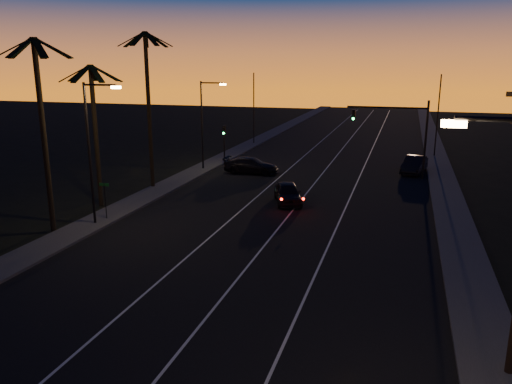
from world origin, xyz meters
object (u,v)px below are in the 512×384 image
(lead_car, at_px, (288,193))
(cross_car, at_px, (251,165))
(right_car, at_px, (414,165))
(signal_mast, at_px, (399,125))

(lead_car, distance_m, cross_car, 10.75)
(right_car, bearing_deg, signal_mast, -124.26)
(signal_mast, height_order, right_car, signal_mast)
(right_car, distance_m, cross_car, 15.46)
(signal_mast, distance_m, right_car, 4.92)
(signal_mast, relative_size, right_car, 1.40)
(signal_mast, xyz_separation_m, right_car, (1.64, 2.40, -3.97))
(lead_car, relative_size, right_car, 1.03)
(right_car, bearing_deg, lead_car, -123.55)
(lead_car, bearing_deg, signal_mast, 56.60)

